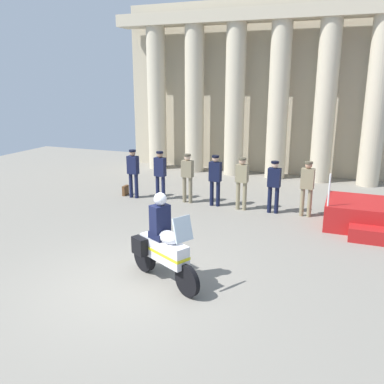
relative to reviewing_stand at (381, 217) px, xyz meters
The scene contains 12 objects.
ground_plane 7.21m from the reviewing_stand, 132.64° to the right, with size 28.00×28.00×0.00m, color gray.
colonnade_backdrop 8.26m from the reviewing_stand, 129.69° to the left, with size 12.50×1.68×7.35m.
reviewing_stand is the anchor object (origin of this frame).
officer_in_row_0 8.00m from the reviewing_stand, behind, with size 0.39×0.25×1.71m.
officer_in_row_1 7.05m from the reviewing_stand, behind, with size 0.39×0.25×1.69m.
officer_in_row_2 6.03m from the reviewing_stand, behind, with size 0.39×0.25×1.67m.
officer_in_row_3 5.05m from the reviewing_stand, behind, with size 0.39×0.25×1.69m.
officer_in_row_4 4.14m from the reviewing_stand, behind, with size 0.39×0.25×1.69m.
officer_in_row_5 3.15m from the reviewing_stand, behind, with size 0.39×0.25×1.65m.
officer_in_row_6 2.22m from the reviewing_stand, 167.48° to the left, with size 0.39×0.25×1.70m.
motorcycle_with_rider 6.59m from the reviewing_stand, 131.35° to the right, with size 1.90×1.17×1.90m.
briefcase_on_ground 8.43m from the reviewing_stand, behind, with size 0.10×0.32×0.36m, color brown.
Camera 1 is at (3.90, -6.62, 4.03)m, focal length 38.38 mm.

